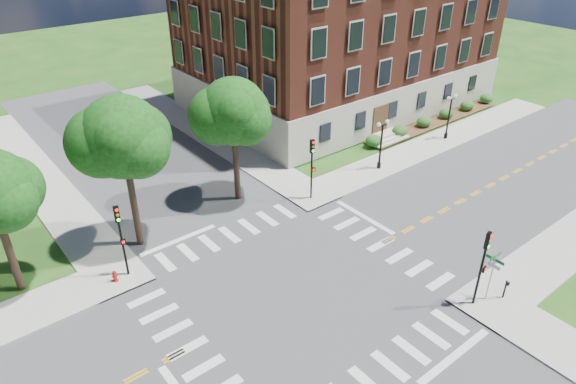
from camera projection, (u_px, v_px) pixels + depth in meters
ground at (297, 290)px, 30.01m from camera, size 160.00×160.00×0.00m
road_ew at (297, 290)px, 30.00m from camera, size 90.00×12.00×0.01m
road_ns at (297, 290)px, 30.00m from camera, size 12.00×90.00×0.01m
sidewalk_ne at (319, 138)px, 48.68m from camera, size 34.00×34.00×0.12m
crosswalk_east at (381, 245)px, 33.90m from camera, size 2.20×10.20×0.02m
stop_bar_east at (365, 217)px, 36.79m from camera, size 0.40×5.50×0.00m
main_building at (341, 24)px, 53.68m from camera, size 30.60×22.40×16.50m
shrub_row at (434, 124)px, 51.91m from camera, size 18.00×2.00×1.30m
tree_c at (122, 137)px, 30.16m from camera, size 5.05×5.05×10.11m
tree_d at (233, 112)px, 35.58m from camera, size 4.80×4.80×9.31m
traffic_signal_se at (484, 259)px, 27.33m from camera, size 0.36×0.42×4.80m
traffic_signal_ne at (312, 162)px, 37.38m from camera, size 0.37×0.43×4.80m
traffic_signal_nw at (120, 232)px, 29.54m from camera, size 0.37×0.43×4.80m
twin_lamp_west at (381, 142)px, 41.98m from camera, size 1.36×0.36×4.23m
twin_lamp_east at (449, 114)px, 47.30m from camera, size 1.36×0.36×4.23m
street_sign_pole at (493, 268)px, 28.10m from camera, size 1.10×1.10×3.10m
push_button_post at (505, 288)px, 28.93m from camera, size 0.14×0.21×1.20m
fire_hydrant at (115, 276)px, 30.34m from camera, size 0.35×0.35×0.75m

